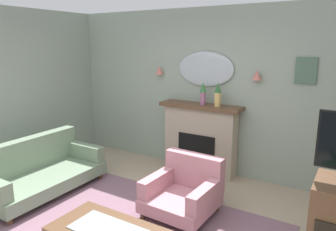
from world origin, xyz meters
name	(u,v)px	position (x,y,z in m)	size (l,w,h in m)	color
wall_back	(215,92)	(0.00, 2.50, 1.34)	(6.41, 0.10, 2.68)	#93A393
fireplace	(200,139)	(-0.14, 2.28, 0.57)	(1.36, 0.36, 1.16)	tan
mantel_vase_right	(203,93)	(-0.09, 2.25, 1.35)	(0.10, 0.10, 0.36)	#9E6084
mantel_vase_centre	(218,95)	(0.16, 2.25, 1.34)	(0.10, 0.10, 0.37)	tan
wall_mirror	(205,69)	(-0.14, 2.42, 1.71)	(0.96, 0.06, 0.56)	#B2BCC6
wall_sconce_left	(159,70)	(-0.99, 2.37, 1.66)	(0.14, 0.14, 0.14)	#D17066
wall_sconce_right	(257,75)	(0.71, 2.37, 1.66)	(0.14, 0.14, 0.14)	#D17066
framed_picture	(306,71)	(1.36, 2.43, 1.75)	(0.28, 0.03, 0.36)	#4C6B56
floral_couch	(39,170)	(-1.82, 0.42, 0.32)	(0.86, 1.72, 0.76)	gray
armchair_by_coffee_table	(185,190)	(0.27, 1.00, 0.31)	(0.85, 0.85, 0.71)	#B77A84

